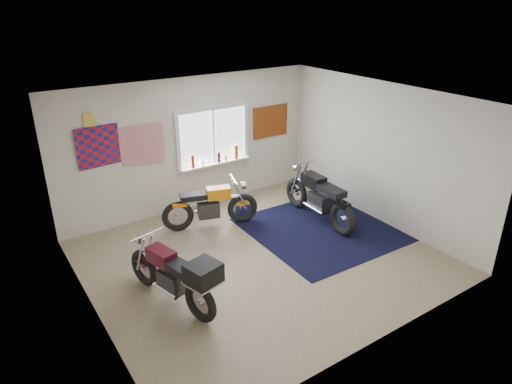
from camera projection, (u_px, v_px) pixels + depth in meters
ground at (261, 258)px, 7.78m from camera, size 5.50×5.50×0.00m
room_shell at (261, 168)px, 7.12m from camera, size 5.50×5.50×5.50m
navy_rug at (320, 229)px, 8.70m from camera, size 2.56×2.66×0.01m
window_assembly at (213, 140)px, 9.36m from camera, size 1.66×0.17×1.26m
oil_bottles at (219, 156)px, 9.49m from camera, size 1.10×0.09×0.30m
flag_display at (89, 120)px, 7.83m from camera, size 1.60×0.10×1.17m
triumph_poster at (270, 121)px, 10.04m from camera, size 0.90×0.03×0.70m
yellow_triumph at (210, 207)px, 8.68m from camera, size 1.81×0.74×0.94m
black_chrome_bike at (319, 198)px, 8.90m from camera, size 0.63×2.07×1.06m
maroon_tourer at (176, 276)px, 6.40m from camera, size 0.82×1.86×0.95m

